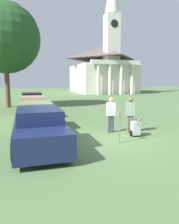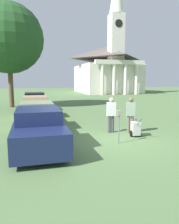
{
  "view_description": "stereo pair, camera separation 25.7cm",
  "coord_description": "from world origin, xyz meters",
  "px_view_note": "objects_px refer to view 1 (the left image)",
  "views": [
    {
      "loc": [
        -3.58,
        -8.48,
        2.62
      ],
      "look_at": [
        -0.74,
        1.28,
        1.1
      ],
      "focal_mm": 35.0,
      "sensor_mm": 36.0,
      "label": 1
    },
    {
      "loc": [
        -3.33,
        -8.55,
        2.62
      ],
      "look_at": [
        -0.74,
        1.28,
        1.1
      ],
      "focal_mm": 35.0,
      "sensor_mm": 36.0,
      "label": 2
    }
  ],
  "objects_px": {
    "person_worker": "(111,113)",
    "parked_car_tan": "(33,108)",
    "parked_car_black": "(32,102)",
    "person_supervisor": "(130,113)",
    "parking_meter": "(120,120)",
    "parked_car_navy": "(39,128)",
    "equipment_cart": "(136,128)",
    "church": "(102,67)",
    "parked_car_sage": "(36,116)"
  },
  "relations": [
    {
      "from": "parked_car_black",
      "to": "person_supervisor",
      "type": "relative_size",
      "value": 2.66
    },
    {
      "from": "parked_car_tan",
      "to": "church",
      "type": "height_order",
      "value": "church"
    },
    {
      "from": "parked_car_navy",
      "to": "person_worker",
      "type": "xyz_separation_m",
      "value": [
        3.54,
        1.26,
        0.29
      ]
    },
    {
      "from": "parked_car_sage",
      "to": "church",
      "type": "distance_m",
      "value": 33.88
    },
    {
      "from": "parked_car_tan",
      "to": "parking_meter",
      "type": "relative_size",
      "value": 3.47
    },
    {
      "from": "parked_car_navy",
      "to": "parked_car_tan",
      "type": "xyz_separation_m",
      "value": [
        0.0,
        6.86,
        -0.02
      ]
    },
    {
      "from": "parked_car_sage",
      "to": "person_supervisor",
      "type": "xyz_separation_m",
      "value": [
        4.44,
        -2.28,
        0.33
      ]
    },
    {
      "from": "parked_car_navy",
      "to": "church",
      "type": "relative_size",
      "value": 0.23
    },
    {
      "from": "parked_car_sage",
      "to": "church",
      "type": "xyz_separation_m",
      "value": [
        14.52,
        30.28,
        4.47
      ]
    },
    {
      "from": "parking_meter",
      "to": "person_supervisor",
      "type": "distance_m",
      "value": 1.98
    },
    {
      "from": "parked_car_navy",
      "to": "parked_car_sage",
      "type": "xyz_separation_m",
      "value": [
        0.0,
        3.24,
        -0.03
      ]
    },
    {
      "from": "parked_car_navy",
      "to": "equipment_cart",
      "type": "distance_m",
      "value": 4.4
    },
    {
      "from": "person_worker",
      "to": "parked_car_black",
      "type": "bearing_deg",
      "value": -65.69
    },
    {
      "from": "parking_meter",
      "to": "person_worker",
      "type": "distance_m",
      "value": 1.87
    },
    {
      "from": "person_worker",
      "to": "person_supervisor",
      "type": "bearing_deg",
      "value": 164.78
    },
    {
      "from": "parked_car_black",
      "to": "person_supervisor",
      "type": "xyz_separation_m",
      "value": [
        4.44,
        -9.48,
        0.3
      ]
    },
    {
      "from": "equipment_cart",
      "to": "person_worker",
      "type": "bearing_deg",
      "value": 137.02
    },
    {
      "from": "parked_car_sage",
      "to": "person_supervisor",
      "type": "relative_size",
      "value": 2.78
    },
    {
      "from": "parked_car_tan",
      "to": "person_supervisor",
      "type": "bearing_deg",
      "value": -53.45
    },
    {
      "from": "parked_car_sage",
      "to": "parking_meter",
      "type": "bearing_deg",
      "value": -50.5
    },
    {
      "from": "parking_meter",
      "to": "person_worker",
      "type": "bearing_deg",
      "value": 79.29
    },
    {
      "from": "parked_car_tan",
      "to": "parking_meter",
      "type": "bearing_deg",
      "value": -67.16
    },
    {
      "from": "parked_car_navy",
      "to": "church",
      "type": "xyz_separation_m",
      "value": [
        14.52,
        33.52,
        4.44
      ]
    },
    {
      "from": "parked_car_navy",
      "to": "parked_car_sage",
      "type": "bearing_deg",
      "value": 89.59
    },
    {
      "from": "parking_meter",
      "to": "equipment_cart",
      "type": "xyz_separation_m",
      "value": [
        1.18,
        0.83,
        -0.58
      ]
    },
    {
      "from": "parked_car_tan",
      "to": "parked_car_black",
      "type": "bearing_deg",
      "value": 89.6
    },
    {
      "from": "parked_car_tan",
      "to": "person_worker",
      "type": "relative_size",
      "value": 2.76
    },
    {
      "from": "parked_car_tan",
      "to": "equipment_cart",
      "type": "height_order",
      "value": "parked_car_tan"
    },
    {
      "from": "equipment_cart",
      "to": "church",
      "type": "xyz_separation_m",
      "value": [
        10.14,
        33.27,
        4.75
      ]
    },
    {
      "from": "parked_car_tan",
      "to": "equipment_cart",
      "type": "xyz_separation_m",
      "value": [
        4.38,
        -6.61,
        -0.3
      ]
    },
    {
      "from": "parking_meter",
      "to": "church",
      "type": "bearing_deg",
      "value": 71.62
    },
    {
      "from": "parked_car_navy",
      "to": "equipment_cart",
      "type": "relative_size",
      "value": 5.17
    },
    {
      "from": "parked_car_black",
      "to": "parked_car_sage",
      "type": "bearing_deg",
      "value": -90.41
    },
    {
      "from": "person_supervisor",
      "to": "parked_car_navy",
      "type": "bearing_deg",
      "value": 28.95
    },
    {
      "from": "parked_car_black",
      "to": "person_supervisor",
      "type": "bearing_deg",
      "value": -65.31
    },
    {
      "from": "church",
      "to": "person_supervisor",
      "type": "bearing_deg",
      "value": -107.2
    },
    {
      "from": "parked_car_sage",
      "to": "person_worker",
      "type": "relative_size",
      "value": 2.8
    },
    {
      "from": "church",
      "to": "person_worker",
      "type": "bearing_deg",
      "value": -108.79
    },
    {
      "from": "parking_meter",
      "to": "church",
      "type": "relative_size",
      "value": 0.06
    },
    {
      "from": "parked_car_tan",
      "to": "parked_car_navy",
      "type": "bearing_deg",
      "value": -90.41
    },
    {
      "from": "person_worker",
      "to": "parked_car_tan",
      "type": "bearing_deg",
      "value": -54.48
    },
    {
      "from": "parking_meter",
      "to": "person_worker",
      "type": "xyz_separation_m",
      "value": [
        0.35,
        1.84,
        0.03
      ]
    },
    {
      "from": "church",
      "to": "equipment_cart",
      "type": "bearing_deg",
      "value": -106.96
    },
    {
      "from": "parked_car_navy",
      "to": "parking_meter",
      "type": "xyz_separation_m",
      "value": [
        3.19,
        -0.58,
        0.26
      ]
    },
    {
      "from": "parked_car_sage",
      "to": "parked_car_tan",
      "type": "relative_size",
      "value": 1.01
    },
    {
      "from": "equipment_cart",
      "to": "parked_car_tan",
      "type": "bearing_deg",
      "value": 130.75
    },
    {
      "from": "parked_car_black",
      "to": "person_worker",
      "type": "xyz_separation_m",
      "value": [
        3.54,
        -9.18,
        0.29
      ]
    },
    {
      "from": "parked_car_tan",
      "to": "church",
      "type": "bearing_deg",
      "value": 61.02
    },
    {
      "from": "parked_car_sage",
      "to": "person_worker",
      "type": "xyz_separation_m",
      "value": [
        3.54,
        -1.98,
        0.32
      ]
    },
    {
      "from": "parked_car_black",
      "to": "person_supervisor",
      "type": "height_order",
      "value": "person_supervisor"
    }
  ]
}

